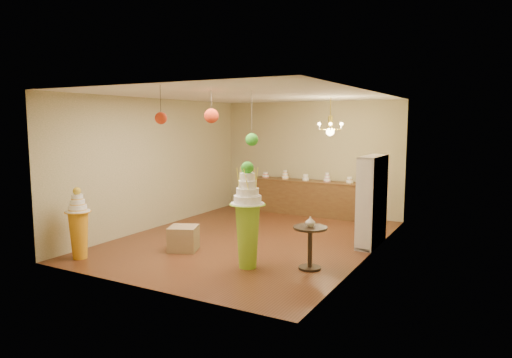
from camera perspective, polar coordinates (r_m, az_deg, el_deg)
The scene contains 17 objects.
floor at distance 9.72m, azimuth -0.66°, elevation -7.53°, with size 6.50×6.50×0.00m, color #502915.
ceiling at distance 9.41m, azimuth -0.69°, elevation 10.42°, with size 6.50×6.50×0.00m, color silver.
wall_back at distance 12.37m, azimuth 6.76°, elevation 2.64°, with size 5.00×0.04×3.00m, color tan.
wall_front at distance 6.83m, azimuth -14.22°, elevation -1.18°, with size 5.00×0.04×3.00m, color tan.
wall_left at distance 10.89m, azimuth -12.21°, elevation 1.92°, with size 0.04×6.50×3.00m, color tan.
wall_right at distance 8.51m, azimuth 14.15°, elevation 0.44°, with size 0.04×6.50×3.00m, color tan.
pedestal_green at distance 7.71m, azimuth -1.06°, elevation -5.45°, with size 0.70×0.70×1.81m.
pedestal_orange at distance 8.86m, azimuth -21.28°, elevation -5.83°, with size 0.47×0.47×1.31m.
burlap_riser at distance 8.95m, azimuth -9.05°, elevation -7.34°, with size 0.52×0.52×0.47m, color olive.
sideboard at distance 12.23m, azimuth 6.20°, elevation -2.22°, with size 3.04×0.54×1.16m.
shelving_unit at distance 9.40m, azimuth 14.33°, elevation -2.63°, with size 0.33×1.20×1.80m.
round_table at distance 7.75m, azimuth 6.77°, elevation -7.80°, with size 0.74×0.74×0.73m.
vase at distance 7.67m, azimuth 6.81°, elevation -5.31°, with size 0.17×0.17×0.17m, color beige.
pom_red_left at distance 7.84m, azimuth -5.60°, elevation 7.86°, with size 0.25×0.25×0.56m.
pom_green_mid at distance 7.97m, azimuth -0.53°, elevation 4.96°, with size 0.22×0.22×0.95m.
pom_red_right at distance 6.96m, azimuth -11.80°, elevation 7.47°, with size 0.18×0.18×0.57m.
chandelier at distance 10.19m, azimuth 9.26°, elevation 6.16°, with size 0.73×0.73×0.85m.
Camera 1 is at (4.63, -8.18, 2.46)m, focal length 32.00 mm.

